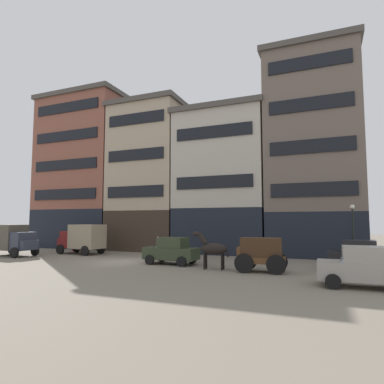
{
  "coord_description": "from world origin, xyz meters",
  "views": [
    {
      "loc": [
        13.87,
        -20.35,
        2.99
      ],
      "look_at": [
        4.79,
        1.85,
        5.07
      ],
      "focal_mm": 30.68,
      "sensor_mm": 36.0,
      "label": 1
    }
  ],
  "objects_px": {
    "sedan_dark": "(362,267)",
    "fire_hydrant_curbside": "(74,247)",
    "draft_horse": "(212,248)",
    "streetlamp_curbside": "(353,225)",
    "delivery_truck_far": "(82,238)",
    "pedestrian_officer": "(158,245)",
    "sedan_parked_curb": "(172,251)",
    "cargo_wagon": "(260,252)",
    "delivery_truck_near": "(12,239)",
    "sedan_light": "(361,256)"
  },
  "relations": [
    {
      "from": "streetlamp_curbside",
      "to": "fire_hydrant_curbside",
      "type": "xyz_separation_m",
      "value": [
        -24.72,
        -0.28,
        -2.24
      ]
    },
    {
      "from": "draft_horse",
      "to": "fire_hydrant_curbside",
      "type": "xyz_separation_m",
      "value": [
        -16.4,
        6.2,
        -0.84
      ]
    },
    {
      "from": "sedan_dark",
      "to": "streetlamp_curbside",
      "type": "xyz_separation_m",
      "value": [
        0.32,
        9.23,
        1.76
      ]
    },
    {
      "from": "sedan_dark",
      "to": "pedestrian_officer",
      "type": "relative_size",
      "value": 2.06
    },
    {
      "from": "draft_horse",
      "to": "streetlamp_curbside",
      "type": "relative_size",
      "value": 0.57
    },
    {
      "from": "draft_horse",
      "to": "sedan_parked_curb",
      "type": "xyz_separation_m",
      "value": [
        -3.34,
        1.15,
        -0.36
      ]
    },
    {
      "from": "cargo_wagon",
      "to": "sedan_dark",
      "type": "distance_m",
      "value": 5.75
    },
    {
      "from": "sedan_dark",
      "to": "cargo_wagon",
      "type": "bearing_deg",
      "value": 151.42
    },
    {
      "from": "cargo_wagon",
      "to": "sedan_light",
      "type": "height_order",
      "value": "cargo_wagon"
    },
    {
      "from": "delivery_truck_near",
      "to": "pedestrian_officer",
      "type": "distance_m",
      "value": 12.61
    },
    {
      "from": "fire_hydrant_curbside",
      "to": "sedan_parked_curb",
      "type": "bearing_deg",
      "value": -21.16
    },
    {
      "from": "cargo_wagon",
      "to": "pedestrian_officer",
      "type": "bearing_deg",
      "value": 154.44
    },
    {
      "from": "delivery_truck_near",
      "to": "sedan_light",
      "type": "distance_m",
      "value": 26.64
    },
    {
      "from": "draft_horse",
      "to": "sedan_parked_curb",
      "type": "relative_size",
      "value": 0.63
    },
    {
      "from": "pedestrian_officer",
      "to": "sedan_light",
      "type": "bearing_deg",
      "value": -7.22
    },
    {
      "from": "sedan_dark",
      "to": "draft_horse",
      "type": "bearing_deg",
      "value": 161.04
    },
    {
      "from": "sedan_parked_curb",
      "to": "draft_horse",
      "type": "bearing_deg",
      "value": -18.98
    },
    {
      "from": "draft_horse",
      "to": "delivery_truck_far",
      "type": "height_order",
      "value": "delivery_truck_far"
    },
    {
      "from": "delivery_truck_near",
      "to": "sedan_parked_curb",
      "type": "bearing_deg",
      "value": 1.37
    },
    {
      "from": "sedan_light",
      "to": "sedan_parked_curb",
      "type": "bearing_deg",
      "value": -173.52
    },
    {
      "from": "cargo_wagon",
      "to": "sedan_dark",
      "type": "xyz_separation_m",
      "value": [
        5.05,
        -2.75,
        -0.23
      ]
    },
    {
      "from": "delivery_truck_near",
      "to": "pedestrian_officer",
      "type": "xyz_separation_m",
      "value": [
        12.1,
        3.52,
        -0.44
      ]
    },
    {
      "from": "draft_horse",
      "to": "delivery_truck_near",
      "type": "height_order",
      "value": "delivery_truck_near"
    },
    {
      "from": "cargo_wagon",
      "to": "delivery_truck_near",
      "type": "bearing_deg",
      "value": 177.85
    },
    {
      "from": "delivery_truck_near",
      "to": "streetlamp_curbside",
      "type": "bearing_deg",
      "value": 12.12
    },
    {
      "from": "streetlamp_curbside",
      "to": "fire_hydrant_curbside",
      "type": "bearing_deg",
      "value": -179.35
    },
    {
      "from": "sedan_parked_curb",
      "to": "fire_hydrant_curbside",
      "type": "bearing_deg",
      "value": 158.84
    },
    {
      "from": "draft_horse",
      "to": "delivery_truck_far",
      "type": "xyz_separation_m",
      "value": [
        -13.71,
        4.26,
        0.15
      ]
    },
    {
      "from": "fire_hydrant_curbside",
      "to": "pedestrian_officer",
      "type": "bearing_deg",
      "value": -10.35
    },
    {
      "from": "sedan_dark",
      "to": "fire_hydrant_curbside",
      "type": "xyz_separation_m",
      "value": [
        -24.4,
        8.95,
        -0.49
      ]
    },
    {
      "from": "sedan_dark",
      "to": "sedan_light",
      "type": "relative_size",
      "value": 0.98
    },
    {
      "from": "cargo_wagon",
      "to": "pedestrian_officer",
      "type": "distance_m",
      "value": 10.0
    },
    {
      "from": "delivery_truck_far",
      "to": "sedan_parked_curb",
      "type": "height_order",
      "value": "delivery_truck_far"
    },
    {
      "from": "draft_horse",
      "to": "sedan_light",
      "type": "distance_m",
      "value": 8.78
    },
    {
      "from": "pedestrian_officer",
      "to": "fire_hydrant_curbside",
      "type": "bearing_deg",
      "value": 169.65
    },
    {
      "from": "cargo_wagon",
      "to": "sedan_parked_curb",
      "type": "distance_m",
      "value": 6.4
    },
    {
      "from": "sedan_parked_curb",
      "to": "fire_hydrant_curbside",
      "type": "relative_size",
      "value": 4.52
    },
    {
      "from": "cargo_wagon",
      "to": "sedan_light",
      "type": "relative_size",
      "value": 0.79
    },
    {
      "from": "streetlamp_curbside",
      "to": "delivery_truck_far",
      "type": "bearing_deg",
      "value": -174.23
    },
    {
      "from": "streetlamp_curbside",
      "to": "draft_horse",
      "type": "bearing_deg",
      "value": -142.07
    },
    {
      "from": "sedan_light",
      "to": "delivery_truck_far",
      "type": "bearing_deg",
      "value": 175.42
    },
    {
      "from": "delivery_truck_far",
      "to": "pedestrian_officer",
      "type": "relative_size",
      "value": 2.5
    },
    {
      "from": "delivery_truck_far",
      "to": "fire_hydrant_curbside",
      "type": "xyz_separation_m",
      "value": [
        -2.69,
        1.95,
        -1.0
      ]
    },
    {
      "from": "delivery_truck_near",
      "to": "sedan_dark",
      "type": "relative_size",
      "value": 1.2
    },
    {
      "from": "draft_horse",
      "to": "streetlamp_curbside",
      "type": "xyz_separation_m",
      "value": [
        8.32,
        6.48,
        1.4
      ]
    },
    {
      "from": "cargo_wagon",
      "to": "sedan_light",
      "type": "xyz_separation_m",
      "value": [
        5.46,
        2.48,
        -0.23
      ]
    },
    {
      "from": "draft_horse",
      "to": "sedan_parked_curb",
      "type": "height_order",
      "value": "draft_horse"
    },
    {
      "from": "sedan_light",
      "to": "sedan_parked_curb",
      "type": "xyz_separation_m",
      "value": [
        -11.75,
        -1.33,
        0.0
      ]
    },
    {
      "from": "delivery_truck_near",
      "to": "sedan_light",
      "type": "height_order",
      "value": "delivery_truck_near"
    },
    {
      "from": "draft_horse",
      "to": "sedan_parked_curb",
      "type": "distance_m",
      "value": 3.55
    }
  ]
}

